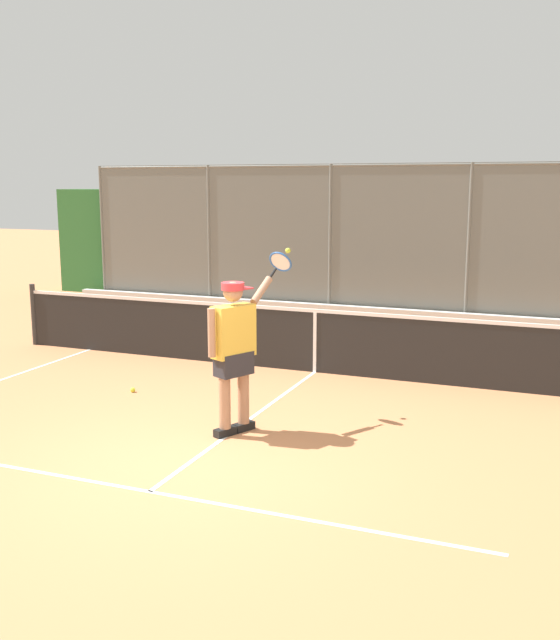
{
  "coord_description": "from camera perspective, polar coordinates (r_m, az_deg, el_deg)",
  "views": [
    {
      "loc": [
        -3.44,
        6.15,
        2.79
      ],
      "look_at": [
        -0.02,
        -2.46,
        1.05
      ],
      "focal_mm": 40.98,
      "sensor_mm": 36.0,
      "label": 1
    }
  ],
  "objects": [
    {
      "name": "ground_plane",
      "position": [
        7.57,
        -7.13,
        -11.05
      ],
      "size": [
        60.0,
        60.0,
        0.0
      ],
      "primitive_type": "plane",
      "color": "#C67A4C"
    },
    {
      "name": "court_line_markings",
      "position": [
        6.71,
        -11.8,
        -14.13
      ],
      "size": [
        8.16,
        8.49,
        0.01
      ],
      "color": "white",
      "rests_on": "ground"
    },
    {
      "name": "fence_backdrop",
      "position": [
        16.42,
        9.57,
        5.33
      ],
      "size": [
        17.9,
        1.37,
        3.21
      ],
      "color": "slate",
      "rests_on": "ground"
    },
    {
      "name": "tennis_net",
      "position": [
        10.87,
        2.76,
        -1.56
      ],
      "size": [
        10.48,
        0.09,
        1.07
      ],
      "color": "#2D2D2D",
      "rests_on": "ground"
    },
    {
      "name": "tennis_player",
      "position": [
        8.12,
        -3.56,
        -1.93
      ],
      "size": [
        0.58,
        1.39,
        2.02
      ],
      "rotation": [
        0.0,
        0.0,
        -2.01
      ],
      "color": "black",
      "rests_on": "ground"
    },
    {
      "name": "tennis_ball_mid_court",
      "position": [
        10.13,
        -11.43,
        -5.37
      ],
      "size": [
        0.07,
        0.07,
        0.07
      ],
      "primitive_type": "sphere",
      "color": "#CCDB33",
      "rests_on": "ground"
    }
  ]
}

